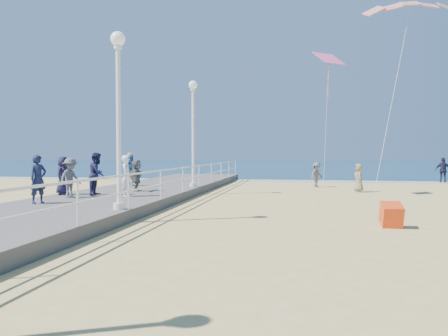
% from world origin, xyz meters
% --- Properties ---
extents(ground, '(160.00, 160.00, 0.00)m').
position_xyz_m(ground, '(0.00, 0.00, 0.00)').
color(ground, '#D7BB70').
rests_on(ground, ground).
extents(ocean, '(160.00, 90.00, 0.05)m').
position_xyz_m(ocean, '(0.00, 65.00, 0.01)').
color(ocean, '#0C2F4B').
rests_on(ocean, ground).
extents(surf_line, '(160.00, 1.20, 0.04)m').
position_xyz_m(surf_line, '(0.00, 20.50, 0.03)').
color(surf_line, white).
rests_on(surf_line, ground).
extents(boardwalk, '(5.00, 44.00, 0.40)m').
position_xyz_m(boardwalk, '(-7.50, 0.00, 0.20)').
color(boardwalk, '#65615C').
rests_on(boardwalk, ground).
extents(railing, '(0.05, 42.00, 0.55)m').
position_xyz_m(railing, '(-5.05, 0.00, 1.25)').
color(railing, white).
rests_on(railing, boardwalk).
extents(lamp_post_mid, '(0.44, 0.44, 5.32)m').
position_xyz_m(lamp_post_mid, '(-5.35, 0.00, 3.66)').
color(lamp_post_mid, white).
rests_on(lamp_post_mid, boardwalk).
extents(lamp_post_far, '(0.44, 0.44, 5.32)m').
position_xyz_m(lamp_post_far, '(-5.35, 9.00, 3.66)').
color(lamp_post_far, white).
rests_on(lamp_post_far, boardwalk).
extents(woman_holding_toddler, '(0.40, 0.59, 1.61)m').
position_xyz_m(woman_holding_toddler, '(-6.69, 3.76, 1.21)').
color(woman_holding_toddler, white).
rests_on(woman_holding_toddler, boardwalk).
extents(toddler_held, '(0.30, 0.38, 0.77)m').
position_xyz_m(toddler_held, '(-6.54, 3.91, 1.63)').
color(toddler_held, '#2E6CAD').
rests_on(toddler_held, boardwalk).
extents(spectator_0, '(0.60, 0.71, 1.65)m').
position_xyz_m(spectator_0, '(-8.67, 0.96, 1.22)').
color(spectator_0, '#1C223E').
rests_on(spectator_0, boardwalk).
extents(spectator_2, '(0.80, 1.09, 1.51)m').
position_xyz_m(spectator_2, '(-8.61, 2.91, 1.15)').
color(spectator_2, '#525256').
rests_on(spectator_2, boardwalk).
extents(spectator_4, '(0.53, 0.78, 1.57)m').
position_xyz_m(spectator_4, '(-9.52, 3.94, 1.18)').
color(spectator_4, '#1A1836').
rests_on(spectator_4, boardwalk).
extents(spectator_5, '(0.58, 1.35, 1.41)m').
position_xyz_m(spectator_5, '(-7.17, 6.03, 1.11)').
color(spectator_5, '#5D5E62').
rests_on(spectator_5, boardwalk).
extents(spectator_6, '(0.63, 0.74, 1.71)m').
position_xyz_m(spectator_6, '(-8.68, 9.00, 1.25)').
color(spectator_6, gray).
rests_on(spectator_6, boardwalk).
extents(spectator_7, '(0.74, 0.90, 1.72)m').
position_xyz_m(spectator_7, '(-8.09, 4.06, 1.26)').
color(spectator_7, '#1C1C3D').
rests_on(spectator_7, boardwalk).
extents(beach_walker_a, '(1.07, 1.12, 1.53)m').
position_xyz_m(beach_walker_a, '(0.93, 14.94, 0.76)').
color(beach_walker_a, '#5A5A5F').
rests_on(beach_walker_a, ground).
extents(beach_walker_b, '(1.11, 0.66, 1.78)m').
position_xyz_m(beach_walker_b, '(9.70, 20.18, 0.89)').
color(beach_walker_b, '#181835').
rests_on(beach_walker_b, ground).
extents(beach_walker_c, '(0.56, 0.79, 1.53)m').
position_xyz_m(beach_walker_c, '(3.05, 11.94, 0.77)').
color(beach_walker_c, '#82765A').
rests_on(beach_walker_c, ground).
extents(box_kite, '(0.58, 0.74, 0.74)m').
position_xyz_m(box_kite, '(2.56, 0.52, 0.30)').
color(box_kite, red).
rests_on(box_kite, ground).
extents(kite_parafoil, '(3.28, 0.94, 0.65)m').
position_xyz_m(kite_parafoil, '(3.91, 4.81, 7.58)').
color(kite_parafoil, red).
extents(kite_diamond_pink, '(1.64, 1.60, 0.72)m').
position_xyz_m(kite_diamond_pink, '(1.30, 9.59, 6.70)').
color(kite_diamond_pink, '#DF528F').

